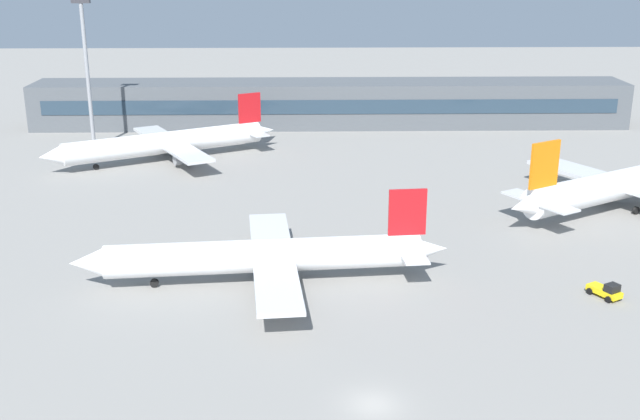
% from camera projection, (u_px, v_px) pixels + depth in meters
% --- Properties ---
extents(ground_plane, '(400.00, 400.00, 0.00)m').
position_uv_depth(ground_plane, '(346.00, 232.00, 99.82)').
color(ground_plane, gray).
extents(terminal_building, '(120.16, 12.13, 9.00)m').
position_uv_depth(terminal_building, '(330.00, 104.00, 159.52)').
color(terminal_building, '#4C5156').
rests_on(terminal_building, ground_plane).
extents(airplane_near, '(40.78, 28.52, 10.07)m').
position_uv_depth(airplane_near, '(262.00, 256.00, 83.70)').
color(airplane_near, white).
rests_on(airplane_near, ground_plane).
extents(airplane_mid, '(42.10, 30.66, 11.59)m').
position_uv_depth(airplane_mid, '(633.00, 182.00, 108.95)').
color(airplane_mid, white).
rests_on(airplane_mid, ground_plane).
extents(airplane_far, '(37.96, 27.54, 10.27)m').
position_uv_depth(airplane_far, '(164.00, 143.00, 132.70)').
color(airplane_far, white).
rests_on(airplane_far, ground_plane).
extents(baggage_tug_yellow, '(3.12, 3.87, 1.75)m').
position_uv_depth(baggage_tug_yellow, '(606.00, 291.00, 80.67)').
color(baggage_tug_yellow, yellow).
rests_on(baggage_tug_yellow, ground_plane).
extents(floodlight_tower_west, '(3.20, 0.80, 26.91)m').
position_uv_depth(floodlight_tower_west, '(86.00, 63.00, 137.21)').
color(floodlight_tower_west, gray).
rests_on(floodlight_tower_west, ground_plane).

